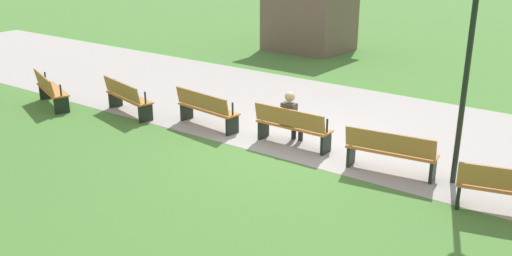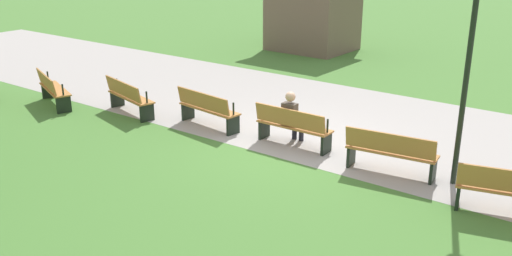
{
  "view_description": "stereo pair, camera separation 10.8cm",
  "coord_description": "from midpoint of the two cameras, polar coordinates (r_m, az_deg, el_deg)",
  "views": [
    {
      "loc": [
        6.04,
        -9.76,
        4.44
      ],
      "look_at": [
        -0.0,
        -1.4,
        0.8
      ],
      "focal_mm": 39.29,
      "sensor_mm": 36.0,
      "label": 1
    },
    {
      "loc": [
        6.13,
        -9.69,
        4.44
      ],
      "look_at": [
        -0.0,
        -1.4,
        0.8
      ],
      "focal_mm": 39.29,
      "sensor_mm": 36.0,
      "label": 2
    }
  ],
  "objects": [
    {
      "name": "ground_plane",
      "position": [
        12.3,
        4.12,
        -1.77
      ],
      "size": [
        120.0,
        120.0,
        0.0
      ],
      "primitive_type": "plane",
      "color": "#477A33"
    },
    {
      "name": "path_paving",
      "position": [
        14.07,
        8.86,
        0.82
      ],
      "size": [
        37.43,
        5.92,
        0.01
      ],
      "primitive_type": "cube",
      "color": "#A39E99",
      "rests_on": "ground"
    },
    {
      "name": "bench_2",
      "position": [
        15.88,
        -19.85,
        3.8
      ],
      "size": [
        1.78,
        1.07,
        0.89
      ],
      "rotation": [
        0.0,
        0.0,
        -0.37
      ],
      "color": "#B27538",
      "rests_on": "ground"
    },
    {
      "name": "bench_3",
      "position": [
        14.58,
        -12.66,
        3.16
      ],
      "size": [
        1.79,
        0.88,
        0.89
      ],
      "rotation": [
        0.0,
        0.0,
        -0.25
      ],
      "color": "#B27538",
      "rests_on": "ground"
    },
    {
      "name": "bench_4",
      "position": [
        13.3,
        -4.76,
        2.01
      ],
      "size": [
        1.77,
        0.68,
        0.89
      ],
      "rotation": [
        0.0,
        0.0,
        -0.12
      ],
      "color": "#B27538",
      "rests_on": "ground"
    },
    {
      "name": "bench_5",
      "position": [
        12.09,
        4.0,
        0.22
      ],
      "size": [
        1.73,
        0.47,
        0.89
      ],
      "color": "#B27538",
      "rests_on": "ground"
    },
    {
      "name": "bench_6",
      "position": [
        10.98,
        13.82,
        -2.35
      ],
      "size": [
        1.77,
        0.68,
        0.89
      ],
      "rotation": [
        0.0,
        0.0,
        0.12
      ],
      "color": "#B27538",
      "rests_on": "ground"
    },
    {
      "name": "bench_7",
      "position": [
        10.03,
        24.9,
        -5.8
      ],
      "size": [
        1.79,
        0.88,
        0.89
      ],
      "rotation": [
        0.0,
        0.0,
        0.25
      ],
      "color": "#B27538",
      "rests_on": "ground"
    },
    {
      "name": "person_seated",
      "position": [
        12.21,
        3.92,
        1.23
      ],
      "size": [
        0.32,
        0.52,
        1.2
      ],
      "color": "#4C4238",
      "rests_on": "ground"
    },
    {
      "name": "lamp_post",
      "position": [
        10.36,
        21.32,
        8.17
      ],
      "size": [
        0.32,
        0.32,
        3.78
      ],
      "color": "black",
      "rests_on": "ground"
    },
    {
      "name": "kiosk",
      "position": [
        22.25,
        5.98,
        11.92
      ],
      "size": [
        3.53,
        3.16,
        3.05
      ],
      "rotation": [
        0.0,
        0.0,
        -0.03
      ],
      "color": "brown",
      "rests_on": "ground"
    }
  ]
}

